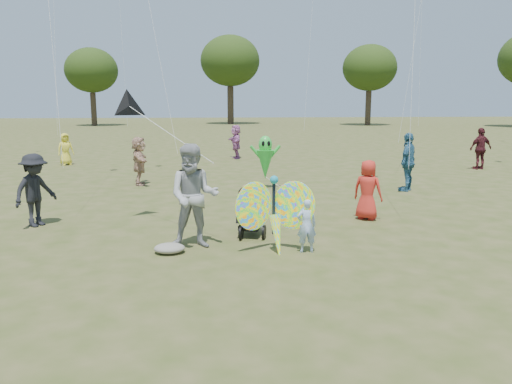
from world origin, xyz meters
The scene contains 16 objects.
ground centered at (0.00, 0.00, 0.00)m, with size 160.00×160.00×0.00m, color #51592B.
child_girl centered at (0.72, 1.03, 0.52)m, with size 0.38×0.25×1.05m, color #A3BFE7.
adult_man centered at (-1.41, 1.58, 1.02)m, with size 0.99×0.77×2.05m, color #9B9DA1.
grey_bag centered at (-1.88, 1.23, 0.09)m, with size 0.59×0.48×0.19m, color gray.
crowd_a centered at (2.72, 3.54, 0.73)m, with size 0.71×0.46×1.46m, color red.
crowd_b centered at (-5.06, 3.65, 0.84)m, with size 1.08×0.62×1.68m, color black.
crowd_c centered at (5.24, 7.21, 0.93)m, with size 1.09×0.46×1.87m, color #306484.
crowd_d centered at (-3.44, 9.27, 0.83)m, with size 1.54×0.49×1.66m, color tan.
crowd_g centered at (-7.43, 15.08, 0.72)m, with size 0.70×0.45×1.43m, color yellow.
crowd_h centered at (10.34, 11.87, 0.88)m, with size 1.03×0.43×1.75m, color #48181E.
crowd_j centered at (0.35, 16.94, 0.84)m, with size 1.56×0.50×1.68m, color #B165A1.
jogging_stroller centered at (-0.22, 2.39, 0.61)m, with size 0.69×1.12×1.09m.
butterfly_kite centered at (0.12, 1.09, 0.73)m, with size 1.74×0.75×1.68m.
delta_kite_rig centered at (-2.87, 3.79, 2.72)m, with size 2.34×2.45×1.49m.
alien_kite centered at (0.77, 8.09, 0.97)m, with size 1.12×0.69×1.74m.
tree_line centered at (3.67, 44.99, 6.86)m, with size 91.78×33.60×10.79m.
Camera 1 is at (-1.16, -8.01, 2.85)m, focal length 35.00 mm.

